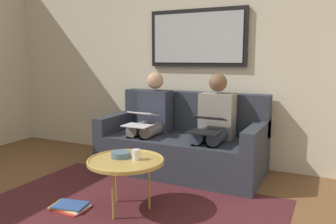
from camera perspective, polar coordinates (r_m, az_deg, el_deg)
wall_rear at (r=4.33m, az=5.31°, el=8.89°), size 6.00×0.12×2.60m
area_rug at (r=3.06m, az=-7.33°, el=-16.27°), size 2.60×1.80×0.01m
couch at (r=4.01m, az=2.64°, el=-5.34°), size 1.85×0.90×0.90m
framed_mirror at (r=4.25m, az=4.90°, el=12.27°), size 1.24×0.05×0.69m
coffee_table at (r=2.94m, az=-7.10°, el=-8.21°), size 0.66×0.66×0.46m
cup at (r=2.92m, az=-5.34°, el=-7.14°), size 0.07×0.07×0.09m
bowl at (r=3.01m, az=-7.94°, el=-7.10°), size 0.17×0.17×0.05m
person_left at (r=3.74m, az=7.77°, el=-1.80°), size 0.38×0.58×1.14m
laptop_black at (r=3.52m, az=6.55°, el=-2.06°), size 0.32×0.38×0.16m
person_right at (r=4.05m, az=-2.81°, el=-0.90°), size 0.38×0.58×1.14m
laptop_white at (r=3.84m, az=-4.56°, el=-1.15°), size 0.30×0.36×0.15m
magazine_stack at (r=3.19m, az=-16.13°, el=-15.01°), size 0.34×0.25×0.04m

